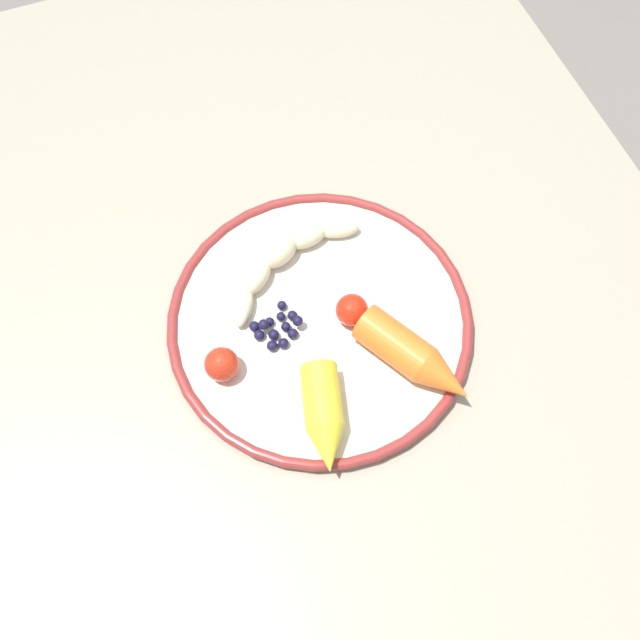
# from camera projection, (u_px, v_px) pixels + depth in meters

# --- Properties ---
(ground_plane) EXTENTS (6.00, 6.00, 0.00)m
(ground_plane) POSITION_uv_depth(u_px,v_px,m) (303.00, 459.00, 1.50)
(ground_plane) COLOR slate
(dining_table) EXTENTS (1.12, 0.93, 0.75)m
(dining_table) POSITION_uv_depth(u_px,v_px,m) (292.00, 319.00, 0.90)
(dining_table) COLOR #A29A85
(dining_table) RESTS_ON ground_plane
(plate) EXTENTS (0.34, 0.34, 0.02)m
(plate) POSITION_uv_depth(u_px,v_px,m) (320.00, 321.00, 0.80)
(plate) COLOR silver
(plate) RESTS_ON dining_table
(banana) EXTENTS (0.10, 0.18, 0.03)m
(banana) POSITION_uv_depth(u_px,v_px,m) (284.00, 258.00, 0.82)
(banana) COLOR beige
(banana) RESTS_ON plate
(carrot_orange) EXTENTS (0.14, 0.10, 0.04)m
(carrot_orange) POSITION_uv_depth(u_px,v_px,m) (415.00, 358.00, 0.75)
(carrot_orange) COLOR orange
(carrot_orange) RESTS_ON plate
(carrot_yellow) EXTENTS (0.12, 0.07, 0.04)m
(carrot_yellow) POSITION_uv_depth(u_px,v_px,m) (324.00, 418.00, 0.73)
(carrot_yellow) COLOR yellow
(carrot_yellow) RESTS_ON plate
(blueberry_pile) EXTENTS (0.06, 0.06, 0.02)m
(blueberry_pile) POSITION_uv_depth(u_px,v_px,m) (277.00, 328.00, 0.78)
(blueberry_pile) COLOR #191638
(blueberry_pile) RESTS_ON plate
(tomato_near) EXTENTS (0.04, 0.04, 0.04)m
(tomato_near) POSITION_uv_depth(u_px,v_px,m) (352.00, 310.00, 0.78)
(tomato_near) COLOR red
(tomato_near) RESTS_ON plate
(tomato_mid) EXTENTS (0.04, 0.04, 0.04)m
(tomato_mid) POSITION_uv_depth(u_px,v_px,m) (222.00, 364.00, 0.75)
(tomato_mid) COLOR red
(tomato_mid) RESTS_ON plate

